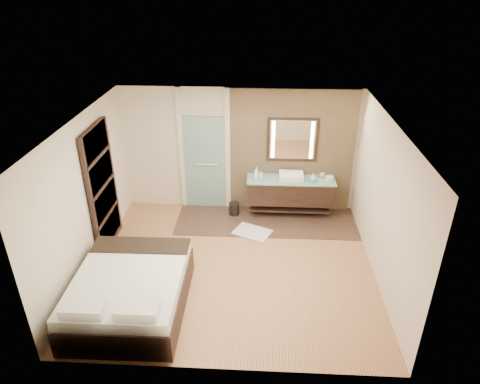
# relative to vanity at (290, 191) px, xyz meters

# --- Properties ---
(floor) EXTENTS (5.00, 5.00, 0.00)m
(floor) POSITION_rel_vanity_xyz_m (-1.10, -1.92, -0.58)
(floor) COLOR #905A3C
(floor) RESTS_ON ground
(tile_strip) EXTENTS (3.80, 1.30, 0.01)m
(tile_strip) POSITION_rel_vanity_xyz_m (-0.50, -0.32, -0.57)
(tile_strip) COLOR #37261E
(tile_strip) RESTS_ON floor
(stone_wall) EXTENTS (2.60, 0.08, 2.70)m
(stone_wall) POSITION_rel_vanity_xyz_m (0.00, 0.29, 0.77)
(stone_wall) COLOR tan
(stone_wall) RESTS_ON floor
(vanity) EXTENTS (1.85, 0.55, 0.88)m
(vanity) POSITION_rel_vanity_xyz_m (0.00, 0.00, 0.00)
(vanity) COLOR black
(vanity) RESTS_ON stone_wall
(mirror_unit) EXTENTS (1.06, 0.04, 0.96)m
(mirror_unit) POSITION_rel_vanity_xyz_m (0.00, 0.24, 1.07)
(mirror_unit) COLOR black
(mirror_unit) RESTS_ON stone_wall
(frosted_door) EXTENTS (1.10, 0.12, 2.70)m
(frosted_door) POSITION_rel_vanity_xyz_m (-1.85, 0.28, 0.56)
(frosted_door) COLOR #B8E9E3
(frosted_door) RESTS_ON floor
(shoji_partition) EXTENTS (0.06, 1.20, 2.40)m
(shoji_partition) POSITION_rel_vanity_xyz_m (-3.53, -1.32, 0.63)
(shoji_partition) COLOR black
(shoji_partition) RESTS_ON floor
(bed) EXTENTS (1.69, 2.10, 0.80)m
(bed) POSITION_rel_vanity_xyz_m (-2.61, -3.08, -0.25)
(bed) COLOR black
(bed) RESTS_ON floor
(bath_mat) EXTENTS (0.86, 0.76, 0.02)m
(bath_mat) POSITION_rel_vanity_xyz_m (-0.78, -0.79, -0.56)
(bath_mat) COLOR silver
(bath_mat) RESTS_ON floor
(waste_bin) EXTENTS (0.29, 0.29, 0.28)m
(waste_bin) POSITION_rel_vanity_xyz_m (-1.20, -0.07, -0.44)
(waste_bin) COLOR black
(waste_bin) RESTS_ON floor
(tissue_box) EXTENTS (0.16, 0.16, 0.10)m
(tissue_box) POSITION_rel_vanity_xyz_m (0.79, -0.05, 0.33)
(tissue_box) COLOR silver
(tissue_box) RESTS_ON vanity
(soap_bottle_a) EXTENTS (0.11, 0.11, 0.25)m
(soap_bottle_a) POSITION_rel_vanity_xyz_m (-0.73, -0.02, 0.41)
(soap_bottle_a) COLOR white
(soap_bottle_a) RESTS_ON vanity
(soap_bottle_b) EXTENTS (0.08, 0.08, 0.17)m
(soap_bottle_b) POSITION_rel_vanity_xyz_m (-0.63, -0.00, 0.37)
(soap_bottle_b) COLOR #B2B2B2
(soap_bottle_b) RESTS_ON vanity
(soap_bottle_c) EXTENTS (0.14, 0.14, 0.17)m
(soap_bottle_c) POSITION_rel_vanity_xyz_m (0.45, -0.08, 0.37)
(soap_bottle_c) COLOR #ADD9DA
(soap_bottle_c) RESTS_ON vanity
(cup) EXTENTS (0.11, 0.11, 0.09)m
(cup) POSITION_rel_vanity_xyz_m (0.66, 0.12, 0.33)
(cup) COLOR silver
(cup) RESTS_ON vanity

